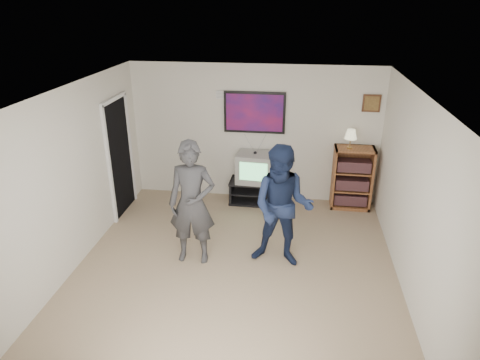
% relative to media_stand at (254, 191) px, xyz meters
% --- Properties ---
extents(room_shell, '(4.51, 5.00, 2.51)m').
position_rel_media_stand_xyz_m(room_shell, '(-0.03, -1.88, 1.03)').
color(room_shell, '#7C614F').
rests_on(room_shell, ground).
extents(media_stand, '(0.87, 0.49, 0.43)m').
position_rel_media_stand_xyz_m(media_stand, '(0.00, 0.00, 0.00)').
color(media_stand, black).
rests_on(media_stand, room_shell).
extents(crt_television, '(0.67, 0.58, 0.53)m').
position_rel_media_stand_xyz_m(crt_television, '(0.02, 0.00, 0.48)').
color(crt_television, gray).
rests_on(crt_television, media_stand).
extents(bookshelf, '(0.69, 0.40, 1.14)m').
position_rel_media_stand_xyz_m(bookshelf, '(1.76, 0.05, 0.35)').
color(bookshelf, brown).
rests_on(bookshelf, room_shell).
extents(table_lamp, '(0.21, 0.21, 0.33)m').
position_rel_media_stand_xyz_m(table_lamp, '(1.66, 0.01, 1.09)').
color(table_lamp, beige).
rests_on(table_lamp, bookshelf).
extents(person_tall, '(0.68, 0.46, 1.81)m').
position_rel_media_stand_xyz_m(person_tall, '(-0.66, -1.98, 0.69)').
color(person_tall, '#323235').
rests_on(person_tall, room_shell).
extents(person_short, '(0.94, 0.78, 1.78)m').
position_rel_media_stand_xyz_m(person_short, '(0.60, -1.90, 0.67)').
color(person_short, '#172240').
rests_on(person_short, room_shell).
extents(controller_left, '(0.05, 0.12, 0.03)m').
position_rel_media_stand_xyz_m(controller_left, '(-0.70, -1.77, 1.04)').
color(controller_left, white).
rests_on(controller_left, person_tall).
extents(controller_right, '(0.08, 0.13, 0.04)m').
position_rel_media_stand_xyz_m(controller_right, '(0.60, -1.68, 0.89)').
color(controller_right, white).
rests_on(controller_right, person_short).
extents(poster, '(1.10, 0.03, 0.75)m').
position_rel_media_stand_xyz_m(poster, '(-0.03, 0.25, 1.43)').
color(poster, black).
rests_on(poster, room_shell).
extents(air_vent, '(0.28, 0.02, 0.14)m').
position_rel_media_stand_xyz_m(air_vent, '(-0.58, 0.25, 1.73)').
color(air_vent, white).
rests_on(air_vent, room_shell).
extents(small_picture, '(0.30, 0.03, 0.30)m').
position_rel_media_stand_xyz_m(small_picture, '(1.97, 0.25, 1.66)').
color(small_picture, '#391D12').
rests_on(small_picture, room_shell).
extents(doorway, '(0.03, 0.85, 2.00)m').
position_rel_media_stand_xyz_m(doorway, '(-2.26, -0.63, 0.78)').
color(doorway, black).
rests_on(doorway, room_shell).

